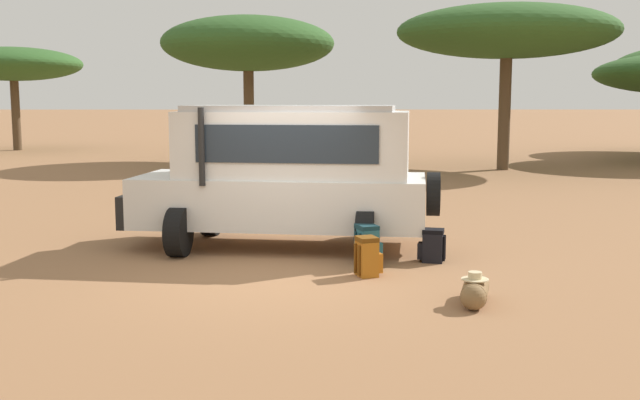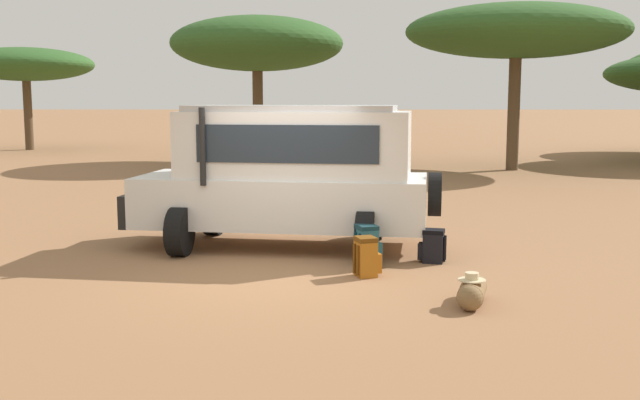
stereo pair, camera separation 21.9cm
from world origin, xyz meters
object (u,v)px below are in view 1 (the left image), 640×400
object	(u,v)px
backpack_cluster_center	(367,247)
acacia_tree_far_left	(13,64)
backpack_beside_front_wheel	(367,257)
safari_vehicle	(287,173)
backpack_near_rear_wheel	(432,246)
acacia_tree_left_mid	(248,44)
duffel_bag_low_black_case	(475,290)
acacia_tree_centre_back	(507,32)

from	to	relation	value
backpack_cluster_center	acacia_tree_far_left	distance (m)	30.57
backpack_beside_front_wheel	backpack_cluster_center	bearing A→B (deg)	86.30
safari_vehicle	backpack_near_rear_wheel	size ratio (longest dim) A/B	10.43
safari_vehicle	backpack_beside_front_wheel	distance (m)	2.66
acacia_tree_left_mid	safari_vehicle	bearing A→B (deg)	-82.82
backpack_near_rear_wheel	acacia_tree_left_mid	xyz separation A→B (m)	(-4.47, 18.17, 4.39)
duffel_bag_low_black_case	acacia_tree_left_mid	distance (m)	21.58
duffel_bag_low_black_case	acacia_tree_centre_back	bearing A→B (deg)	74.97
acacia_tree_left_mid	duffel_bag_low_black_case	bearing A→B (deg)	-77.34
safari_vehicle	backpack_beside_front_wheel	xyz separation A→B (m)	(1.24, -2.12, -1.01)
safari_vehicle	backpack_cluster_center	xyz separation A→B (m)	(1.28, -1.54, -0.98)
acacia_tree_centre_back	acacia_tree_left_mid	bearing A→B (deg)	163.07
safari_vehicle	acacia_tree_far_left	distance (m)	28.49
acacia_tree_left_mid	backpack_cluster_center	bearing A→B (deg)	-79.56
acacia_tree_far_left	safari_vehicle	bearing A→B (deg)	-59.69
backpack_near_rear_wheel	acacia_tree_centre_back	size ratio (longest dim) A/B	0.07
backpack_beside_front_wheel	backpack_cluster_center	world-z (taller)	backpack_cluster_center
backpack_beside_front_wheel	backpack_near_rear_wheel	world-z (taller)	backpack_beside_front_wheel
backpack_cluster_center	acacia_tree_centre_back	xyz separation A→B (m)	(5.97, 15.68, 4.55)
duffel_bag_low_black_case	acacia_tree_far_left	distance (m)	32.95
acacia_tree_far_left	acacia_tree_left_mid	size ratio (longest dim) A/B	0.92
acacia_tree_far_left	acacia_tree_left_mid	xyz separation A→B (m)	(12.16, -7.47, 0.45)
backpack_near_rear_wheel	acacia_tree_centre_back	distance (m)	16.73
safari_vehicle	acacia_tree_centre_back	distance (m)	16.28
duffel_bag_low_black_case	acacia_tree_centre_back	distance (m)	18.96
duffel_bag_low_black_case	backpack_near_rear_wheel	bearing A→B (deg)	93.84
backpack_beside_front_wheel	duffel_bag_low_black_case	bearing A→B (deg)	-49.83
backpack_near_rear_wheel	safari_vehicle	bearing A→B (deg)	153.15
safari_vehicle	backpack_cluster_center	size ratio (longest dim) A/B	8.32
backpack_beside_front_wheel	acacia_tree_left_mid	bearing A→B (deg)	100.02
backpack_beside_front_wheel	acacia_tree_centre_back	world-z (taller)	acacia_tree_centre_back
duffel_bag_low_black_case	acacia_tree_left_mid	xyz separation A→B (m)	(-4.63, 20.60, 4.47)
backpack_cluster_center	acacia_tree_far_left	size ratio (longest dim) A/B	0.10
safari_vehicle	duffel_bag_low_black_case	bearing A→B (deg)	-55.35
backpack_near_rear_wheel	acacia_tree_centre_back	bearing A→B (deg)	72.17
acacia_tree_centre_back	safari_vehicle	bearing A→B (deg)	-117.15
backpack_near_rear_wheel	acacia_tree_far_left	size ratio (longest dim) A/B	0.08
safari_vehicle	duffel_bag_low_black_case	world-z (taller)	safari_vehicle
backpack_near_rear_wheel	acacia_tree_far_left	distance (m)	30.82
backpack_near_rear_wheel	duffel_bag_low_black_case	size ratio (longest dim) A/B	0.56
safari_vehicle	acacia_tree_centre_back	world-z (taller)	acacia_tree_centre_back
backpack_cluster_center	backpack_beside_front_wheel	bearing A→B (deg)	-93.70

